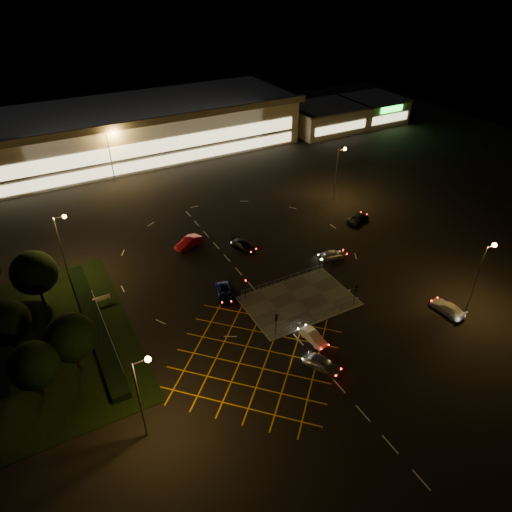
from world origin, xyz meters
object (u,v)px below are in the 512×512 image
car_queue_white (313,337)px  car_left_blue (225,292)px  signal_se (356,290)px  car_far_dkgrey (244,246)px  car_east_grey (358,218)px  signal_sw (276,320)px  signal_nw (245,284)px  car_near_silver (322,363)px  car_right_silver (333,254)px  car_approach_white (448,308)px  car_circ_red (188,242)px  signal_ne (320,260)px

car_queue_white → car_left_blue: 13.99m
signal_se → car_far_dkgrey: signal_se is taller
signal_se → car_east_grey: bearing=-130.3°
signal_sw → car_far_dkgrey: size_ratio=0.69×
signal_sw → signal_nw: bearing=-90.0°
car_near_silver → car_right_silver: car_near_silver is taller
car_right_silver → car_approach_white: (5.55, -17.22, -0.00)m
car_right_silver → car_circ_red: size_ratio=0.85×
car_far_dkgrey → car_left_blue: bearing=-150.4°
car_queue_white → car_right_silver: 18.38m
signal_ne → car_approach_white: (9.67, -14.93, -1.68)m
signal_se → car_circ_red: size_ratio=0.66×
signal_nw → car_right_silver: (16.13, 2.29, -1.68)m
signal_nw → car_left_blue: signal_nw is taller
car_circ_red → car_left_blue: bearing=-24.5°
car_far_dkgrey → car_east_grey: 21.51m
signal_ne → car_right_silver: 5.01m
car_near_silver → car_far_dkgrey: 26.21m
car_near_silver → car_left_blue: bearing=78.6°
car_near_silver → car_approach_white: size_ratio=0.94×
car_east_grey → signal_nw: bearing=88.2°
car_left_blue → car_far_dkgrey: bearing=67.4°
signal_se → car_east_grey: 22.97m
signal_sw → car_east_grey: bearing=-146.9°
signal_ne → car_far_dkgrey: bearing=121.2°
signal_ne → car_left_blue: 14.47m
car_far_dkgrey → car_east_grey: size_ratio=0.97×
car_left_blue → car_east_grey: size_ratio=0.97×
signal_nw → car_far_dkgrey: signal_nw is taller
car_near_silver → car_far_dkgrey: (3.56, 25.97, -0.10)m
car_near_silver → car_east_grey: car_near_silver is taller
signal_ne → car_right_silver: bearing=29.0°
car_queue_white → car_east_grey: car_east_grey is taller
signal_ne → car_right_silver: size_ratio=0.78×
signal_sw → signal_ne: same height
car_right_silver → car_east_grey: car_right_silver is taller
car_circ_red → car_east_grey: (28.73, -6.35, -0.13)m
car_right_silver → car_approach_white: bearing=-151.8°
signal_sw → car_approach_white: bearing=162.2°
car_left_blue → car_east_grey: bearing=32.0°
car_near_silver → car_left_blue: car_near_silver is taller
car_left_blue → car_east_grey: car_east_grey is taller
car_near_silver → signal_ne: bearing=30.9°
signal_se → signal_ne: 7.99m
signal_sw → car_east_grey: 32.05m
car_right_silver → car_east_grey: (10.70, 7.19, -0.04)m
car_left_blue → car_approach_white: 29.19m
car_near_silver → car_east_grey: bearing=19.4°
car_circ_red → car_approach_white: size_ratio=1.01×
signal_ne → car_near_silver: bearing=-124.2°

